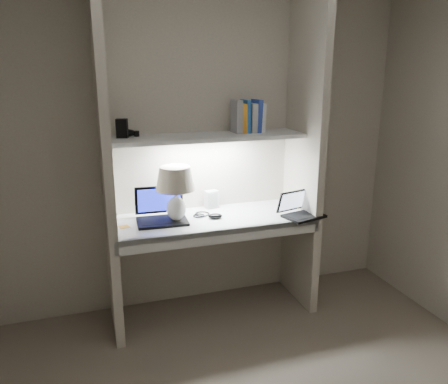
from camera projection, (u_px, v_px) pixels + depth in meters
name	position (u px, v px, depth m)	size (l,w,h in m)	color
back_wall	(202.00, 147.00, 3.34)	(3.20, 0.01, 2.50)	beige
alcove_panel_left	(106.00, 159.00, 2.87)	(0.06, 0.55, 2.50)	beige
alcove_panel_right	(304.00, 148.00, 3.30)	(0.06, 0.55, 2.50)	beige
desk	(212.00, 220.00, 3.22)	(1.40, 0.55, 0.04)	white
desk_apron	(223.00, 236.00, 2.99)	(1.46, 0.03, 0.10)	silver
shelf	(208.00, 137.00, 3.14)	(1.40, 0.36, 0.03)	silver
strip_light	(208.00, 140.00, 3.15)	(0.60, 0.04, 0.01)	white
table_lamp	(175.00, 185.00, 3.04)	(0.28, 0.28, 0.40)	white
laptop_main	(161.00, 213.00, 3.14)	(0.37, 0.32, 0.24)	black
laptop_netbook	(300.00, 210.00, 3.23)	(0.34, 0.31, 0.18)	black
speaker	(212.00, 199.00, 3.42)	(0.10, 0.07, 0.14)	silver
mouse	(215.00, 216.00, 3.18)	(0.11, 0.07, 0.04)	black
cable_coil	(202.00, 214.00, 3.27)	(0.11, 0.11, 0.01)	black
sticky_note	(124.00, 227.00, 3.02)	(0.07, 0.07, 0.00)	yellow
book_row	(248.00, 117.00, 3.25)	(0.23, 0.16, 0.24)	white
shelf_box	(122.00, 128.00, 2.99)	(0.08, 0.05, 0.13)	black
shelf_gadget	(127.00, 133.00, 3.04)	(0.12, 0.09, 0.05)	black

